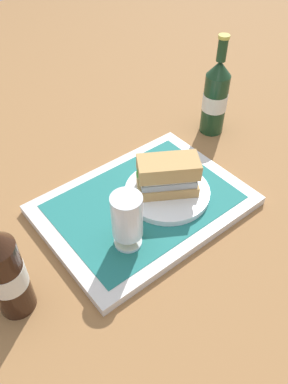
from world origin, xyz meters
name	(u,v)px	position (x,y,z in m)	size (l,w,h in m)	color
ground_plane	(144,208)	(0.00, 0.00, 0.00)	(3.00, 3.00, 0.00)	olive
tray	(144,205)	(0.00, 0.00, 0.01)	(0.44, 0.32, 0.02)	silver
placemat	(144,202)	(0.00, 0.00, 0.02)	(0.38, 0.27, 0.00)	#1E6B66
plate	(167,192)	(-0.05, 0.02, 0.03)	(0.19, 0.19, 0.01)	white
sandwich	(166,176)	(-0.05, 0.01, 0.08)	(0.14, 0.12, 0.08)	tan
beer_glass	(127,219)	(0.10, 0.07, 0.09)	(0.06, 0.06, 0.12)	silver
beer_bottle	(4,271)	(0.32, 0.04, 0.10)	(0.07, 0.07, 0.27)	black
second_bottle	(215,97)	(-0.33, -0.12, 0.10)	(0.07, 0.07, 0.27)	#19381E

